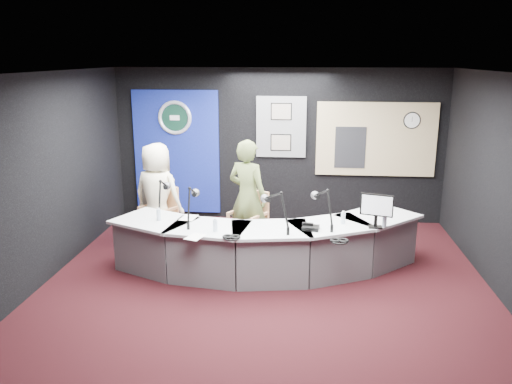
# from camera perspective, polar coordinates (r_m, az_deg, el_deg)

# --- Properties ---
(ground) EXTENTS (6.00, 6.00, 0.00)m
(ground) POSITION_cam_1_polar(r_m,az_deg,el_deg) (7.00, 1.02, -10.48)
(ground) COLOR black
(ground) RESTS_ON ground
(ceiling) EXTENTS (6.00, 6.00, 0.02)m
(ceiling) POSITION_cam_1_polar(r_m,az_deg,el_deg) (6.32, 1.14, 13.09)
(ceiling) COLOR silver
(ceiling) RESTS_ON ground
(wall_back) EXTENTS (6.00, 0.02, 2.80)m
(wall_back) POSITION_cam_1_polar(r_m,az_deg,el_deg) (9.45, 2.49, 5.15)
(wall_back) COLOR black
(wall_back) RESTS_ON ground
(wall_front) EXTENTS (6.00, 0.02, 2.80)m
(wall_front) POSITION_cam_1_polar(r_m,az_deg,el_deg) (3.70, -2.58, -10.74)
(wall_front) COLOR black
(wall_front) RESTS_ON ground
(wall_left) EXTENTS (0.02, 6.00, 2.80)m
(wall_left) POSITION_cam_1_polar(r_m,az_deg,el_deg) (7.38, -22.85, 1.19)
(wall_left) COLOR black
(wall_left) RESTS_ON ground
(wall_right) EXTENTS (0.02, 6.00, 2.80)m
(wall_right) POSITION_cam_1_polar(r_m,az_deg,el_deg) (6.97, 26.48, 0.05)
(wall_right) COLOR black
(wall_right) RESTS_ON ground
(broadcast_desk) EXTENTS (4.50, 1.90, 0.75)m
(broadcast_desk) POSITION_cam_1_polar(r_m,az_deg,el_deg) (7.36, 0.98, -5.99)
(broadcast_desk) COLOR silver
(broadcast_desk) RESTS_ON ground
(backdrop_panel) EXTENTS (1.60, 0.05, 2.30)m
(backdrop_panel) POSITION_cam_1_polar(r_m,az_deg,el_deg) (9.73, -8.80, 4.38)
(backdrop_panel) COLOR navy
(backdrop_panel) RESTS_ON wall_back
(agency_seal) EXTENTS (0.63, 0.07, 0.63)m
(agency_seal) POSITION_cam_1_polar(r_m,az_deg,el_deg) (9.60, -9.02, 8.15)
(agency_seal) COLOR silver
(agency_seal) RESTS_ON backdrop_panel
(seal_center) EXTENTS (0.48, 0.01, 0.48)m
(seal_center) POSITION_cam_1_polar(r_m,az_deg,el_deg) (9.60, -9.01, 8.16)
(seal_center) COLOR black
(seal_center) RESTS_ON backdrop_panel
(pinboard) EXTENTS (0.90, 0.04, 1.10)m
(pinboard) POSITION_cam_1_polar(r_m,az_deg,el_deg) (9.37, 2.81, 7.23)
(pinboard) COLOR slate
(pinboard) RESTS_ON wall_back
(framed_photo_upper) EXTENTS (0.34, 0.02, 0.27)m
(framed_photo_upper) POSITION_cam_1_polar(r_m,az_deg,el_deg) (9.30, 2.83, 8.91)
(framed_photo_upper) COLOR gray
(framed_photo_upper) RESTS_ON pinboard
(framed_photo_lower) EXTENTS (0.34, 0.02, 0.27)m
(framed_photo_lower) POSITION_cam_1_polar(r_m,az_deg,el_deg) (9.38, 2.78, 5.51)
(framed_photo_lower) COLOR gray
(framed_photo_lower) RESTS_ON pinboard
(booth_window_frame) EXTENTS (2.12, 0.06, 1.32)m
(booth_window_frame) POSITION_cam_1_polar(r_m,az_deg,el_deg) (9.47, 13.18, 5.72)
(booth_window_frame) COLOR tan
(booth_window_frame) RESTS_ON wall_back
(booth_glow) EXTENTS (2.00, 0.02, 1.20)m
(booth_glow) POSITION_cam_1_polar(r_m,az_deg,el_deg) (9.46, 13.18, 5.71)
(booth_glow) COLOR beige
(booth_glow) RESTS_ON booth_window_frame
(equipment_rack) EXTENTS (0.55, 0.02, 0.75)m
(equipment_rack) POSITION_cam_1_polar(r_m,az_deg,el_deg) (9.42, 10.42, 4.89)
(equipment_rack) COLOR black
(equipment_rack) RESTS_ON booth_window_frame
(wall_clock) EXTENTS (0.28, 0.01, 0.28)m
(wall_clock) POSITION_cam_1_polar(r_m,az_deg,el_deg) (9.49, 16.95, 7.62)
(wall_clock) COLOR white
(wall_clock) RESTS_ON booth_window_frame
(armchair_left) EXTENTS (0.82, 0.82, 1.05)m
(armchair_left) POSITION_cam_1_polar(r_m,az_deg,el_deg) (8.44, -10.80, -2.40)
(armchair_left) COLOR tan
(armchair_left) RESTS_ON ground
(armchair_right) EXTENTS (0.75, 0.75, 0.96)m
(armchair_right) POSITION_cam_1_polar(r_m,az_deg,el_deg) (8.02, -0.92, -3.40)
(armchair_right) COLOR tan
(armchair_right) RESTS_ON ground
(draped_jacket) EXTENTS (0.48, 0.35, 0.70)m
(draped_jacket) POSITION_cam_1_polar(r_m,az_deg,el_deg) (8.65, -11.41, -1.36)
(draped_jacket) COLOR #6C665B
(draped_jacket) RESTS_ON armchair_left
(person_man) EXTENTS (0.93, 0.73, 1.68)m
(person_man) POSITION_cam_1_polar(r_m,az_deg,el_deg) (8.35, -10.90, -0.34)
(person_man) COLOR #F6EBC4
(person_man) RESTS_ON ground
(person_woman) EXTENTS (0.77, 0.67, 1.79)m
(person_woman) POSITION_cam_1_polar(r_m,az_deg,el_deg) (7.90, -0.94, -0.56)
(person_woman) COLOR #5C6937
(person_woman) RESTS_ON ground
(computer_monitor) EXTENTS (0.38, 0.14, 0.26)m
(computer_monitor) POSITION_cam_1_polar(r_m,az_deg,el_deg) (7.04, 13.25, -1.41)
(computer_monitor) COLOR black
(computer_monitor) RESTS_ON broadcast_desk
(desk_phone) EXTENTS (0.24, 0.21, 0.05)m
(desk_phone) POSITION_cam_1_polar(r_m,az_deg,el_deg) (6.90, 6.10, -3.99)
(desk_phone) COLOR black
(desk_phone) RESTS_ON broadcast_desk
(headphones_near) EXTENTS (0.24, 0.24, 0.04)m
(headphones_near) POSITION_cam_1_polar(r_m,az_deg,el_deg) (6.51, 9.24, -5.33)
(headphones_near) COLOR black
(headphones_near) RESTS_ON broadcast_desk
(headphones_far) EXTENTS (0.23, 0.23, 0.04)m
(headphones_far) POSITION_cam_1_polar(r_m,az_deg,el_deg) (6.56, -2.74, -5.00)
(headphones_far) COLOR black
(headphones_far) RESTS_ON broadcast_desk
(paper_stack) EXTENTS (0.24, 0.31, 0.00)m
(paper_stack) POSITION_cam_1_polar(r_m,az_deg,el_deg) (7.43, -7.49, -2.84)
(paper_stack) COLOR white
(paper_stack) RESTS_ON broadcast_desk
(notepad) EXTENTS (0.27, 0.32, 0.00)m
(notepad) POSITION_cam_1_polar(r_m,az_deg,el_deg) (6.65, -6.76, -4.97)
(notepad) COLOR white
(notepad) RESTS_ON broadcast_desk
(boom_mic_a) EXTENTS (0.16, 0.74, 0.60)m
(boom_mic_a) POSITION_cam_1_polar(r_m,az_deg,el_deg) (7.61, -10.31, -0.18)
(boom_mic_a) COLOR black
(boom_mic_a) RESTS_ON broadcast_desk
(boom_mic_b) EXTENTS (0.16, 0.74, 0.60)m
(boom_mic_b) POSITION_cam_1_polar(r_m,az_deg,el_deg) (7.15, -7.15, -1.04)
(boom_mic_b) COLOR black
(boom_mic_b) RESTS_ON broadcast_desk
(boom_mic_c) EXTENTS (0.47, 0.63, 0.60)m
(boom_mic_c) POSITION_cam_1_polar(r_m,az_deg,el_deg) (6.85, 2.24, -1.65)
(boom_mic_c) COLOR black
(boom_mic_c) RESTS_ON broadcast_desk
(boom_mic_d) EXTENTS (0.34, 0.70, 0.60)m
(boom_mic_d) POSITION_cam_1_polar(r_m,az_deg,el_deg) (7.04, 7.49, -1.31)
(boom_mic_d) COLOR black
(boom_mic_d) RESTS_ON broadcast_desk
(water_bottles) EXTENTS (3.19, 0.55, 0.18)m
(water_bottles) POSITION_cam_1_polar(r_m,az_deg,el_deg) (6.95, 1.41, -3.20)
(water_bottles) COLOR silver
(water_bottles) RESTS_ON broadcast_desk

